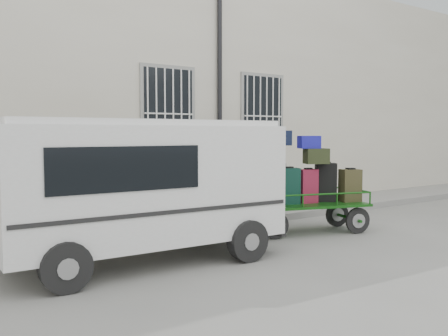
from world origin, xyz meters
name	(u,v)px	position (x,y,z in m)	size (l,w,h in m)	color
ground	(269,241)	(0.00, 0.00, 0.00)	(80.00, 80.00, 0.00)	slate
building	(135,93)	(0.00, 5.50, 3.00)	(24.00, 5.15, 6.00)	beige
sidewalk	(203,219)	(0.00, 2.20, 0.07)	(24.00, 1.70, 0.15)	gray
luggage_cart	(304,186)	(1.02, 0.16, 0.92)	(2.66, 1.64, 1.98)	black
van	(140,181)	(-2.55, -0.03, 1.22)	(4.29, 2.05, 2.12)	silver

